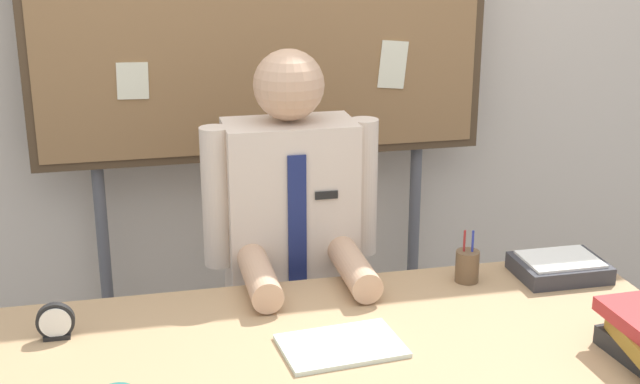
{
  "coord_description": "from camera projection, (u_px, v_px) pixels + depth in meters",
  "views": [
    {
      "loc": [
        -0.48,
        -1.92,
        1.81
      ],
      "look_at": [
        0.0,
        0.18,
        1.1
      ],
      "focal_mm": 49.05,
      "sensor_mm": 36.0,
      "label": 1
    }
  ],
  "objects": [
    {
      "name": "desk_clock",
      "position": [
        56.0,
        323.0,
        2.24
      ],
      "size": [
        0.1,
        0.04,
        0.1
      ],
      "color": "black",
      "rests_on": "desk"
    },
    {
      "name": "back_wall",
      "position": [
        253.0,
        34.0,
        3.23
      ],
      "size": [
        6.4,
        0.08,
        2.7
      ],
      "primitive_type": "cube",
      "color": "beige",
      "rests_on": "ground_plane"
    },
    {
      "name": "desk",
      "position": [
        336.0,
        373.0,
        2.24
      ],
      "size": [
        1.87,
        0.82,
        0.75
      ],
      "color": "tan",
      "rests_on": "ground_plane"
    },
    {
      "name": "bulletin_board",
      "position": [
        262.0,
        22.0,
        3.02
      ],
      "size": [
        1.63,
        0.09,
        1.96
      ],
      "color": "#4C3823",
      "rests_on": "ground_plane"
    },
    {
      "name": "paper_tray",
      "position": [
        559.0,
        267.0,
        2.62
      ],
      "size": [
        0.26,
        0.2,
        0.06
      ],
      "color": "#333338",
      "rests_on": "desk"
    },
    {
      "name": "open_notebook",
      "position": [
        341.0,
        346.0,
        2.2
      ],
      "size": [
        0.32,
        0.23,
        0.01
      ],
      "primitive_type": "cube",
      "rotation": [
        0.0,
        0.0,
        0.09
      ],
      "color": "silver",
      "rests_on": "desk"
    },
    {
      "name": "pen_holder",
      "position": [
        467.0,
        266.0,
        2.58
      ],
      "size": [
        0.07,
        0.07,
        0.16
      ],
      "color": "brown",
      "rests_on": "desk"
    },
    {
      "name": "person",
      "position": [
        292.0,
        283.0,
        2.8
      ],
      "size": [
        0.55,
        0.56,
        1.4
      ],
      "color": "#2D2D33",
      "rests_on": "ground_plane"
    }
  ]
}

